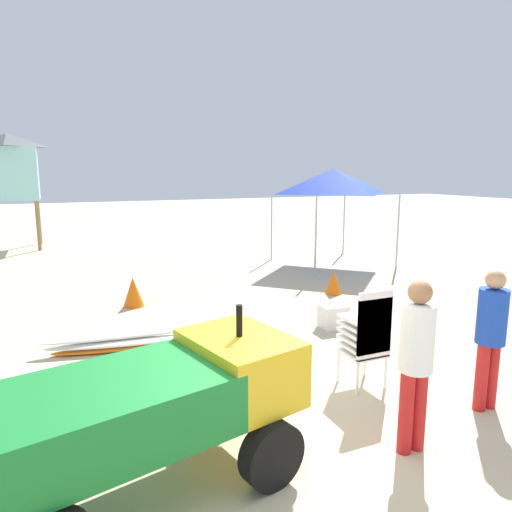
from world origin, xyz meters
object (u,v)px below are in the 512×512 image
object	(u,v)px
popup_canopy	(333,181)
lifeguard_tower	(9,167)
cooler_box	(333,317)
utility_cart	(161,404)
stacked_plastic_chairs	(368,332)
traffic_cone_near	(133,292)
traffic_cone_far	(334,282)
lifeguard_near_left	(491,331)
surfboard_pile	(125,341)
lifeguard_near_center	(416,355)

from	to	relation	value
popup_canopy	lifeguard_tower	xyz separation A→B (m)	(-8.70, 6.88, 0.43)
cooler_box	utility_cart	bearing A→B (deg)	-140.61
stacked_plastic_chairs	traffic_cone_near	xyz separation A→B (m)	(-2.10, 4.87, -0.44)
popup_canopy	utility_cart	bearing A→B (deg)	-130.39
popup_canopy	traffic_cone_far	xyz separation A→B (m)	(-1.79, -2.93, -2.16)
popup_canopy	lifeguard_tower	world-z (taller)	lifeguard_tower
stacked_plastic_chairs	lifeguard_near_left	world-z (taller)	lifeguard_near_left
popup_canopy	surfboard_pile	bearing A→B (deg)	-145.73
surfboard_pile	stacked_plastic_chairs	bearing A→B (deg)	-44.59
lifeguard_tower	cooler_box	size ratio (longest dim) A/B	8.53
utility_cart	lifeguard_tower	world-z (taller)	lifeguard_tower
utility_cart	surfboard_pile	world-z (taller)	utility_cart
lifeguard_near_center	traffic_cone_far	bearing A→B (deg)	64.43
lifeguard_tower	traffic_cone_near	size ratio (longest dim) A/B	6.61
utility_cart	stacked_plastic_chairs	distance (m)	2.89
lifeguard_near_left	popup_canopy	world-z (taller)	popup_canopy
lifeguard_near_center	popup_canopy	bearing A→B (deg)	62.28
popup_canopy	traffic_cone_far	world-z (taller)	popup_canopy
stacked_plastic_chairs	surfboard_pile	world-z (taller)	stacked_plastic_chairs
lifeguard_near_left	lifeguard_near_center	distance (m)	1.39
stacked_plastic_chairs	lifeguard_tower	bearing A→B (deg)	108.91
utility_cart	surfboard_pile	size ratio (longest dim) A/B	1.06
utility_cart	lifeguard_near_center	size ratio (longest dim) A/B	1.61
lifeguard_near_center	cooler_box	world-z (taller)	lifeguard_near_center
surfboard_pile	popup_canopy	distance (m)	8.24
lifeguard_near_left	popup_canopy	size ratio (longest dim) A/B	0.59
lifeguard_near_left	cooler_box	bearing A→B (deg)	90.92
traffic_cone_far	lifeguard_tower	bearing A→B (deg)	125.16
surfboard_pile	traffic_cone_near	size ratio (longest dim) A/B	4.35
cooler_box	lifeguard_near_center	bearing A→B (deg)	-110.94
surfboard_pile	cooler_box	xyz separation A→B (m)	(3.49, -0.43, 0.08)
lifeguard_near_center	traffic_cone_near	world-z (taller)	lifeguard_near_center
utility_cart	lifeguard_near_left	bearing A→B (deg)	-1.69
surfboard_pile	lifeguard_near_left	world-z (taller)	lifeguard_near_left
lifeguard_tower	cooler_box	bearing A→B (deg)	-64.33
lifeguard_near_center	cooler_box	bearing A→B (deg)	69.06
lifeguard_near_center	traffic_cone_far	size ratio (longest dim) A/B	3.26
popup_canopy	lifeguard_tower	bearing A→B (deg)	141.69
surfboard_pile	popup_canopy	bearing A→B (deg)	34.27
lifeguard_near_left	popup_canopy	xyz separation A→B (m)	(3.00, 7.99, 1.48)
utility_cart	lifeguard_near_center	xyz separation A→B (m)	(2.34, -0.42, 0.20)
utility_cart	lifeguard_near_left	distance (m)	3.70
stacked_plastic_chairs	lifeguard_near_left	size ratio (longest dim) A/B	0.79
surfboard_pile	lifeguard_near_left	bearing A→B (deg)	-44.94
surfboard_pile	cooler_box	distance (m)	3.51
stacked_plastic_chairs	traffic_cone_far	bearing A→B (deg)	62.23
lifeguard_near_left	traffic_cone_far	size ratio (longest dim) A/B	3.11
utility_cart	traffic_cone_far	bearing A→B (deg)	45.21
traffic_cone_far	popup_canopy	bearing A→B (deg)	58.56
utility_cart	traffic_cone_far	distance (m)	6.99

